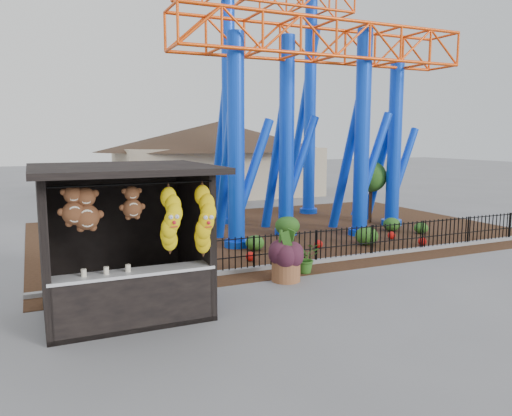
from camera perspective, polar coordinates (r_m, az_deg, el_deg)
name	(u,v)px	position (r m, az deg, el deg)	size (l,w,h in m)	color
ground	(277,309)	(10.99, 2.43, -11.47)	(120.00, 120.00, 0.00)	slate
mulch_bed	(276,231)	(19.64, 2.33, -2.64)	(18.00, 12.00, 0.02)	#331E11
curb	(350,258)	(15.43, 10.74, -5.58)	(18.00, 0.18, 0.12)	gray
prize_booth	(126,244)	(10.51, -14.61, -3.98)	(3.50, 3.40, 3.12)	black
picket_fence	(375,241)	(15.86, 13.45, -3.66)	(12.20, 0.06, 1.00)	black
roller_coaster	(300,65)	(20.20, 5.08, 15.97)	(11.00, 6.37, 10.82)	blue
terracotta_planter	(286,269)	(12.95, 3.45, -7.02)	(0.74, 0.74, 0.60)	#945935
planter_foliage	(286,246)	(12.80, 3.47, -4.34)	(0.70, 0.70, 0.64)	#371624
potted_plant	(305,258)	(13.71, 5.65, -5.68)	(0.75, 0.65, 0.84)	#1D4D16
landscaping	(331,231)	(18.23, 8.57, -2.57)	(8.06, 4.02, 0.74)	#285719
pavilion	(218,147)	(31.12, -4.33, 7.01)	(15.00, 15.00, 4.80)	#BFAD8C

